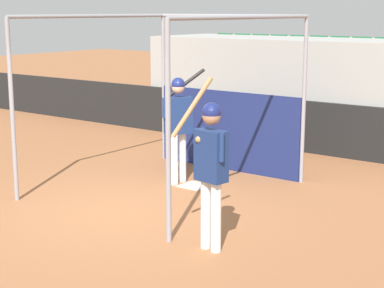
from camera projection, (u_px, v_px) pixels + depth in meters
name	position (u px, v px, depth m)	size (l,w,h in m)	color
ground_plane	(119.00, 212.00, 9.71)	(60.00, 60.00, 0.00)	#935B38
outfield_wall	(293.00, 125.00, 13.88)	(24.00, 0.12, 1.11)	black
bleacher_section	(320.00, 90.00, 14.73)	(8.15, 2.40, 2.39)	#9E9E99
batting_cage	(207.00, 107.00, 11.50)	(3.21, 3.80, 2.92)	gray
home_plate	(194.00, 186.00, 11.12)	(0.44, 0.44, 0.02)	white
player_batter	(179.00, 119.00, 11.10)	(0.58, 0.93, 1.98)	white
player_waiting	(211.00, 161.00, 7.94)	(0.77, 0.50, 2.18)	white
baseball	(215.00, 209.00, 9.72)	(0.07, 0.07, 0.07)	white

